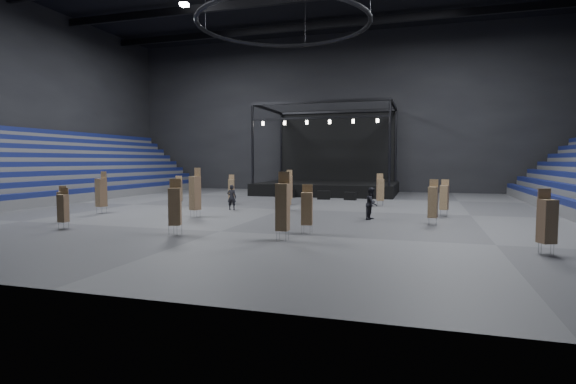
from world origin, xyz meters
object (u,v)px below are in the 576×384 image
(stage, at_px, (329,180))
(chair_stack_8, at_px, (195,192))
(chair_stack_1, at_px, (175,206))
(chair_stack_13, at_px, (433,202))
(chair_stack_3, at_px, (63,208))
(crew_member, at_px, (372,204))
(flight_case_left, at_px, (288,193))
(flight_case_mid, at_px, (324,195))
(chair_stack_5, at_px, (283,206))
(man_center, at_px, (232,197))
(chair_stack_10, at_px, (287,193))
(chair_stack_6, at_px, (62,203))
(chair_stack_14, at_px, (231,189))
(chair_stack_2, at_px, (289,187))
(chair_stack_9, at_px, (547,220))
(flight_case_right, at_px, (350,196))
(chair_stack_4, at_px, (307,208))
(chair_stack_0, at_px, (380,189))
(chair_stack_11, at_px, (444,197))
(chair_stack_7, at_px, (101,192))
(chair_stack_12, at_px, (178,190))

(stage, height_order, chair_stack_8, stage)
(chair_stack_1, xyz_separation_m, chair_stack_13, (11.69, 6.88, -0.10))
(chair_stack_3, distance_m, crew_member, 16.88)
(flight_case_left, bearing_deg, flight_case_mid, -18.11)
(chair_stack_5, height_order, man_center, chair_stack_5)
(chair_stack_10, bearing_deg, chair_stack_6, -130.34)
(stage, distance_m, chair_stack_14, 14.32)
(chair_stack_6, bearing_deg, chair_stack_3, -70.28)
(chair_stack_1, distance_m, chair_stack_2, 15.86)
(stage, xyz_separation_m, chair_stack_9, (13.98, -28.22, -0.16))
(flight_case_right, bearing_deg, chair_stack_4, -87.33)
(chair_stack_1, bearing_deg, chair_stack_6, 143.94)
(stage, distance_m, chair_stack_2, 12.40)
(chair_stack_14, bearing_deg, flight_case_right, 18.07)
(flight_case_mid, distance_m, crew_member, 13.94)
(flight_case_mid, height_order, chair_stack_0, chair_stack_0)
(flight_case_mid, height_order, chair_stack_11, chair_stack_11)
(chair_stack_7, bearing_deg, chair_stack_14, 74.69)
(chair_stack_4, distance_m, man_center, 11.59)
(chair_stack_0, relative_size, chair_stack_9, 1.02)
(chair_stack_12, height_order, crew_member, chair_stack_12)
(flight_case_mid, xyz_separation_m, chair_stack_12, (-9.19, -9.48, 0.85))
(stage, relative_size, chair_stack_13, 5.65)
(chair_stack_1, relative_size, chair_stack_8, 0.86)
(chair_stack_3, bearing_deg, chair_stack_10, 48.35)
(chair_stack_2, relative_size, chair_stack_7, 0.99)
(flight_case_left, relative_size, chair_stack_13, 0.47)
(stage, distance_m, chair_stack_5, 28.47)
(flight_case_left, bearing_deg, chair_stack_1, -87.18)
(flight_case_right, height_order, chair_stack_10, chair_stack_10)
(chair_stack_13, relative_size, chair_stack_14, 1.05)
(flight_case_right, distance_m, chair_stack_1, 21.56)
(flight_case_left, bearing_deg, chair_stack_10, -73.64)
(chair_stack_14, bearing_deg, chair_stack_11, -29.19)
(stage, distance_m, flight_case_left, 6.75)
(stage, relative_size, chair_stack_1, 5.31)
(flight_case_left, bearing_deg, chair_stack_5, -73.85)
(flight_case_mid, xyz_separation_m, flight_case_right, (2.39, 0.03, -0.04))
(stage, xyz_separation_m, chair_stack_1, (-1.60, -28.22, -0.07))
(chair_stack_4, xyz_separation_m, man_center, (-7.73, 8.62, -0.36))
(chair_stack_6, xyz_separation_m, chair_stack_8, (6.23, 4.13, 0.47))
(flight_case_mid, distance_m, flight_case_right, 2.39)
(chair_stack_8, bearing_deg, chair_stack_6, -125.16)
(man_center, bearing_deg, chair_stack_4, 121.76)
(chair_stack_9, bearing_deg, chair_stack_1, 156.31)
(chair_stack_7, relative_size, chair_stack_13, 1.12)
(stage, distance_m, chair_stack_0, 13.48)
(flight_case_mid, bearing_deg, chair_stack_12, -134.11)
(flight_case_left, bearing_deg, chair_stack_14, -110.54)
(chair_stack_2, bearing_deg, stage, 87.78)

